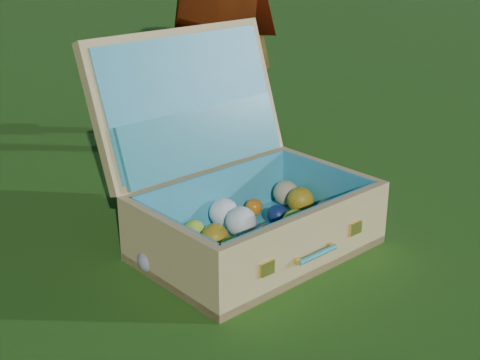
% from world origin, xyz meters
% --- Properties ---
extents(ground, '(60.00, 60.00, 0.00)m').
position_xyz_m(ground, '(0.00, 0.00, 0.00)').
color(ground, '#215114').
rests_on(ground, ground).
extents(stray_ball, '(0.08, 0.08, 0.08)m').
position_xyz_m(stray_ball, '(-0.43, 0.04, 0.04)').
color(stray_ball, '#4674B7').
rests_on(stray_ball, ground).
extents(suitcase, '(0.73, 0.69, 0.60)m').
position_xyz_m(suitcase, '(-0.14, 0.08, 0.17)').
color(suitcase, tan).
rests_on(suitcase, ground).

